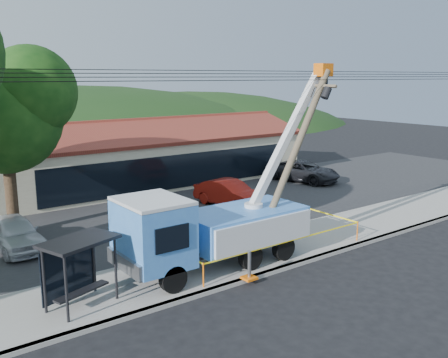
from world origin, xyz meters
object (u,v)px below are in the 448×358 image
at_px(utility_truck, 210,227).
at_px(car_silver, 16,251).
at_px(leaning_pole, 294,153).
at_px(bus_shelter, 77,257).
at_px(car_red, 230,208).
at_px(car_dark, 303,182).

distance_m(utility_truck, car_silver, 9.04).
height_order(leaning_pole, car_silver, leaning_pole).
height_order(utility_truck, bus_shelter, utility_truck).
relative_size(leaning_pole, car_red, 1.69).
relative_size(utility_truck, leaning_pole, 1.28).
relative_size(utility_truck, car_silver, 2.28).
height_order(leaning_pole, car_red, leaning_pole).
xyz_separation_m(utility_truck, car_dark, (15.04, 9.55, -1.80)).
bearing_deg(car_dark, utility_truck, -159.25).
bearing_deg(car_red, bus_shelter, -157.25).
xyz_separation_m(leaning_pole, car_red, (2.45, 7.60, -4.37)).
bearing_deg(utility_truck, bus_shelter, -179.31).
bearing_deg(utility_truck, leaning_pole, -6.39).
distance_m(bus_shelter, car_red, 13.94).
relative_size(leaning_pole, car_dark, 1.48).
xyz_separation_m(bus_shelter, car_silver, (-0.20, 7.00, -1.81)).
bearing_deg(car_red, utility_truck, -140.84).
relative_size(utility_truck, bus_shelter, 3.67).
bearing_deg(car_dark, bus_shelter, -166.39).
distance_m(leaning_pole, car_red, 9.10).
distance_m(leaning_pole, car_dark, 15.51).
height_order(leaning_pole, car_dark, leaning_pole).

